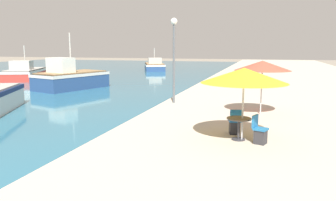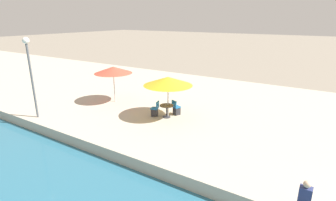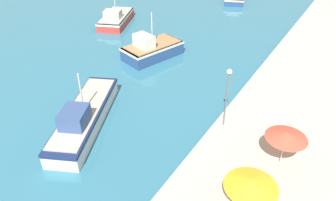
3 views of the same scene
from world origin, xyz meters
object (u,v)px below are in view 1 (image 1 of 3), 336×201
at_px(fishing_boat_distant, 154,66).
at_px(cafe_umbrella_pink, 244,75).
at_px(fishing_boat_far, 25,73).
at_px(cafe_chair_left, 235,125).
at_px(cafe_umbrella_white, 263,66).
at_px(fishing_boat_mid, 71,78).
at_px(cafe_chair_right, 260,134).
at_px(lamppost, 174,46).
at_px(cafe_table, 239,124).

bearing_deg(fishing_boat_distant, cafe_umbrella_pink, -89.44).
distance_m(fishing_boat_far, cafe_chair_left, 31.18).
xyz_separation_m(fishing_boat_distant, cafe_umbrella_pink, (15.97, -37.68, 2.02)).
height_order(fishing_boat_distant, cafe_chair_left, fishing_boat_distant).
distance_m(fishing_boat_distant, cafe_umbrella_white, 36.96).
bearing_deg(fishing_boat_mid, fishing_boat_far, 165.62).
bearing_deg(cafe_chair_left, cafe_chair_right, -62.74).
bearing_deg(cafe_chair_left, lamppost, 108.36).
height_order(cafe_umbrella_pink, lamppost, lamppost).
xyz_separation_m(cafe_table, lamppost, (-4.00, 6.37, 2.56)).
bearing_deg(cafe_table, cafe_chair_left, 105.49).
height_order(fishing_boat_far, cafe_umbrella_white, fishing_boat_far).
xyz_separation_m(cafe_table, cafe_chair_right, (0.68, -0.25, -0.21)).
relative_size(cafe_chair_left, lamppost, 0.20).
relative_size(fishing_boat_far, cafe_chair_left, 8.53).
bearing_deg(cafe_chair_left, cafe_table, -90.00).
bearing_deg(fishing_boat_distant, cafe_umbrella_white, -85.88).
xyz_separation_m(fishing_boat_distant, cafe_chair_left, (15.66, -36.96, 0.20)).
bearing_deg(fishing_boat_far, lamppost, -54.84).
distance_m(fishing_boat_far, cafe_umbrella_white, 29.72).
distance_m(fishing_boat_mid, lamppost, 13.91).
bearing_deg(fishing_boat_far, cafe_table, -60.67).
distance_m(cafe_table, lamppost, 7.95).
bearing_deg(cafe_chair_left, fishing_boat_far, 126.95).
bearing_deg(lamppost, fishing_boat_mid, 146.52).
height_order(cafe_umbrella_white, cafe_table, cafe_umbrella_white).
distance_m(fishing_boat_distant, cafe_table, 40.87).
xyz_separation_m(cafe_umbrella_pink, cafe_table, (-0.11, 0.02, -1.61)).
distance_m(cafe_umbrella_pink, lamppost, 7.66).
relative_size(fishing_boat_mid, cafe_chair_left, 7.49).
xyz_separation_m(cafe_table, cafe_chair_left, (-0.19, 0.70, -0.21)).
distance_m(fishing_boat_far, cafe_chair_right, 32.45).
bearing_deg(cafe_table, cafe_umbrella_pink, -10.79).
height_order(cafe_umbrella_white, cafe_chair_right, cafe_umbrella_white).
xyz_separation_m(fishing_boat_mid, cafe_table, (15.38, -13.90, 0.15)).
bearing_deg(cafe_umbrella_pink, cafe_chair_left, 112.92).
distance_m(fishing_boat_mid, cafe_umbrella_white, 18.58).
distance_m(fishing_boat_mid, cafe_chair_left, 20.12).
bearing_deg(cafe_chair_left, fishing_boat_distant, 97.47).
xyz_separation_m(fishing_boat_far, lamppost, (20.91, -13.33, 2.90)).
relative_size(cafe_umbrella_white, cafe_table, 3.17).
relative_size(fishing_boat_distant, lamppost, 1.74).
bearing_deg(lamppost, cafe_chair_left, -56.15).
bearing_deg(cafe_chair_right, lamppost, -124.76).
relative_size(fishing_boat_mid, fishing_boat_distant, 0.86).
bearing_deg(lamppost, fishing_boat_distant, 110.75).
relative_size(fishing_boat_far, fishing_boat_distant, 0.98).
relative_size(fishing_boat_distant, cafe_umbrella_pink, 2.85).
distance_m(fishing_boat_mid, cafe_table, 20.73).
xyz_separation_m(fishing_boat_mid, cafe_chair_right, (16.06, -14.15, -0.06)).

